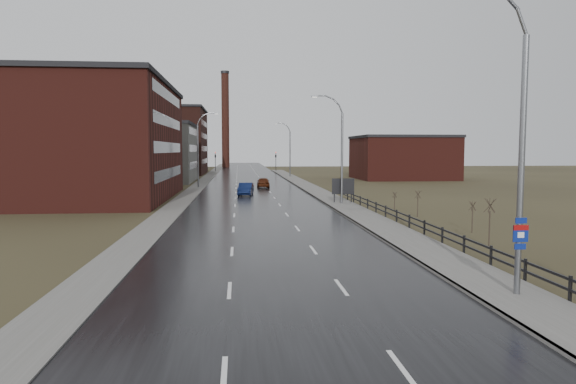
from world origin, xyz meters
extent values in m
plane|color=#2D2819|center=(0.00, 0.00, 0.00)|extent=(320.00, 320.00, 0.00)
cube|color=black|center=(0.00, 60.00, 0.03)|extent=(14.00, 300.00, 0.06)
cube|color=#595651|center=(8.60, 35.00, 0.09)|extent=(3.20, 180.00, 0.18)
cube|color=slate|center=(7.08, 35.00, 0.09)|extent=(0.16, 180.00, 0.18)
cube|color=#595651|center=(-8.20, 60.00, 0.06)|extent=(2.40, 260.00, 0.12)
cube|color=#471914|center=(-21.00, 45.00, 6.50)|extent=(22.00, 28.00, 13.00)
cube|color=black|center=(-21.00, 45.00, 13.25)|extent=(22.44, 28.56, 0.50)
cube|color=black|center=(-10.02, 45.00, 3.00)|extent=(0.06, 22.40, 1.20)
cube|color=black|center=(-10.02, 45.00, 6.00)|extent=(0.06, 22.40, 1.20)
cube|color=black|center=(-10.02, 45.00, 9.00)|extent=(0.06, 22.40, 1.20)
cube|color=black|center=(-10.02, 45.00, 12.00)|extent=(0.06, 22.40, 1.20)
cube|color=slate|center=(-18.00, 78.00, 5.00)|extent=(16.00, 20.00, 10.00)
cube|color=black|center=(-18.00, 78.00, 10.25)|extent=(16.32, 20.40, 0.50)
cube|color=black|center=(-10.02, 78.00, 3.00)|extent=(0.06, 16.00, 1.20)
cube|color=black|center=(-10.02, 78.00, 6.00)|extent=(0.06, 16.00, 1.20)
cube|color=black|center=(-10.02, 78.00, 9.00)|extent=(0.06, 16.00, 1.20)
cube|color=#331611|center=(-23.00, 108.00, 7.50)|extent=(26.00, 24.00, 15.00)
cube|color=black|center=(-23.00, 108.00, 15.25)|extent=(26.52, 24.48, 0.50)
cube|color=black|center=(-10.02, 108.00, 3.00)|extent=(0.06, 19.20, 1.20)
cube|color=black|center=(-10.02, 108.00, 6.00)|extent=(0.06, 19.20, 1.20)
cube|color=black|center=(-10.02, 108.00, 9.00)|extent=(0.06, 19.20, 1.20)
cube|color=black|center=(-10.02, 108.00, 12.00)|extent=(0.06, 19.20, 1.20)
cube|color=#471914|center=(30.30, 82.00, 4.00)|extent=(18.00, 16.00, 8.00)
cube|color=black|center=(30.30, 82.00, 8.25)|extent=(18.36, 16.32, 0.50)
cylinder|color=#331611|center=(-6.00, 150.00, 15.00)|extent=(2.40, 2.40, 30.00)
cylinder|color=black|center=(-6.00, 150.00, 30.30)|extent=(2.70, 2.70, 0.80)
cylinder|color=slate|center=(8.80, 2.00, 5.00)|extent=(0.24, 0.24, 10.00)
cylinder|color=slate|center=(8.61, 2.00, 10.46)|extent=(0.57, 0.14, 1.12)
cube|color=navy|center=(8.80, 1.88, 3.05)|extent=(0.45, 0.04, 0.22)
cube|color=navy|center=(8.80, 1.88, 2.55)|extent=(0.60, 0.04, 0.65)
cube|color=maroon|center=(8.80, 1.87, 2.78)|extent=(0.60, 0.04, 0.20)
cube|color=navy|center=(8.80, 1.88, 2.05)|extent=(0.45, 0.04, 0.22)
cube|color=silver|center=(8.80, 1.86, 2.50)|extent=(0.26, 0.02, 0.22)
cylinder|color=slate|center=(8.80, 36.00, 4.75)|extent=(0.24, 0.24, 9.50)
cylinder|color=slate|center=(8.63, 36.00, 9.90)|extent=(0.51, 0.14, 0.98)
cylinder|color=slate|center=(8.16, 36.00, 10.62)|extent=(0.81, 0.14, 0.81)
cylinder|color=slate|center=(7.44, 36.00, 11.09)|extent=(0.98, 0.14, 0.51)
cylinder|color=slate|center=(6.60, 36.00, 11.26)|extent=(1.01, 0.14, 0.14)
cube|color=slate|center=(5.91, 36.00, 11.21)|extent=(0.70, 0.28, 0.18)
cube|color=silver|center=(5.91, 36.00, 11.11)|extent=(0.50, 0.20, 0.04)
cylinder|color=slate|center=(-8.00, 62.00, 4.75)|extent=(0.24, 0.24, 9.50)
cylinder|color=slate|center=(-7.83, 62.00, 9.90)|extent=(0.51, 0.14, 0.98)
cylinder|color=slate|center=(-7.36, 62.00, 10.62)|extent=(0.81, 0.14, 0.81)
cylinder|color=slate|center=(-6.64, 62.00, 11.09)|extent=(0.98, 0.14, 0.51)
cylinder|color=slate|center=(-5.80, 62.00, 11.26)|extent=(1.01, 0.14, 0.14)
cube|color=slate|center=(-5.11, 62.00, 11.21)|extent=(0.70, 0.28, 0.18)
cube|color=silver|center=(-5.11, 62.00, 11.11)|extent=(0.50, 0.20, 0.04)
cylinder|color=slate|center=(8.80, 90.00, 4.75)|extent=(0.24, 0.24, 9.50)
cylinder|color=slate|center=(8.63, 90.00, 9.90)|extent=(0.51, 0.14, 0.98)
cylinder|color=slate|center=(8.16, 90.00, 10.62)|extent=(0.81, 0.14, 0.81)
cylinder|color=slate|center=(7.44, 90.00, 11.09)|extent=(0.98, 0.14, 0.51)
cylinder|color=slate|center=(6.60, 90.00, 11.26)|extent=(1.01, 0.14, 0.14)
cube|color=slate|center=(5.91, 90.00, 11.21)|extent=(0.70, 0.28, 0.18)
cube|color=silver|center=(5.91, 90.00, 11.11)|extent=(0.50, 0.20, 0.04)
cube|color=black|center=(10.30, 1.00, 0.55)|extent=(0.10, 0.10, 1.10)
cube|color=black|center=(10.30, 4.00, 0.55)|extent=(0.10, 0.10, 1.10)
cube|color=black|center=(10.30, 7.00, 0.55)|extent=(0.10, 0.10, 1.10)
cube|color=black|center=(10.30, 10.00, 0.55)|extent=(0.10, 0.10, 1.10)
cube|color=black|center=(10.30, 13.00, 0.55)|extent=(0.10, 0.10, 1.10)
cube|color=black|center=(10.30, 16.00, 0.55)|extent=(0.10, 0.10, 1.10)
cube|color=black|center=(10.30, 19.00, 0.55)|extent=(0.10, 0.10, 1.10)
cube|color=black|center=(10.30, 22.00, 0.55)|extent=(0.10, 0.10, 1.10)
cube|color=black|center=(10.30, 25.00, 0.55)|extent=(0.10, 0.10, 1.10)
cube|color=black|center=(10.30, 28.00, 0.55)|extent=(0.10, 0.10, 1.10)
cube|color=black|center=(10.30, 31.00, 0.55)|extent=(0.10, 0.10, 1.10)
cube|color=black|center=(10.30, 34.00, 0.55)|extent=(0.10, 0.10, 1.10)
cube|color=black|center=(10.30, 37.00, 0.55)|extent=(0.10, 0.10, 1.10)
cube|color=black|center=(10.30, 40.00, 0.55)|extent=(0.10, 0.10, 1.10)
cube|color=black|center=(10.30, 43.00, 0.55)|extent=(0.10, 0.10, 1.10)
cube|color=black|center=(10.30, 18.50, 0.95)|extent=(0.08, 53.00, 0.10)
cube|color=black|center=(10.30, 18.50, 0.55)|extent=(0.08, 53.00, 0.10)
cylinder|color=#382D23|center=(12.83, 12.18, 1.07)|extent=(0.08, 0.08, 2.14)
cylinder|color=#382D23|center=(12.88, 12.18, 2.46)|extent=(0.04, 0.72, 0.84)
cylinder|color=#382D23|center=(12.85, 12.23, 2.46)|extent=(0.68, 0.26, 0.85)
cylinder|color=#382D23|center=(12.79, 12.21, 2.46)|extent=(0.40, 0.60, 0.86)
cylinder|color=#382D23|center=(12.79, 12.15, 2.46)|extent=(0.40, 0.60, 0.86)
cylinder|color=#382D23|center=(12.85, 12.13, 2.46)|extent=(0.68, 0.26, 0.85)
cylinder|color=#382D23|center=(14.18, 17.25, 0.81)|extent=(0.08, 0.08, 1.62)
cylinder|color=#382D23|center=(14.23, 17.25, 1.87)|extent=(0.04, 0.55, 0.64)
cylinder|color=#382D23|center=(14.19, 17.30, 1.87)|extent=(0.52, 0.21, 0.65)
cylinder|color=#382D23|center=(14.14, 17.28, 1.87)|extent=(0.31, 0.47, 0.66)
cylinder|color=#382D23|center=(14.14, 17.23, 1.87)|extent=(0.31, 0.47, 0.66)
cylinder|color=#382D23|center=(14.19, 17.21, 1.87)|extent=(0.52, 0.21, 0.65)
cylinder|color=#382D23|center=(13.36, 25.84, 0.84)|extent=(0.08, 0.08, 1.68)
cylinder|color=#382D23|center=(13.41, 25.84, 1.93)|extent=(0.04, 0.57, 0.66)
cylinder|color=#382D23|center=(13.37, 25.89, 1.93)|extent=(0.54, 0.22, 0.67)
cylinder|color=#382D23|center=(13.32, 25.87, 1.93)|extent=(0.32, 0.48, 0.68)
cylinder|color=#382D23|center=(13.32, 25.81, 1.93)|extent=(0.32, 0.48, 0.68)
cylinder|color=#382D23|center=(13.37, 25.79, 1.93)|extent=(0.54, 0.22, 0.67)
cylinder|color=#382D23|center=(12.67, 30.17, 0.66)|extent=(0.08, 0.08, 1.32)
cylinder|color=#382D23|center=(12.72, 30.17, 1.52)|extent=(0.04, 0.45, 0.53)
cylinder|color=#382D23|center=(12.69, 30.22, 1.52)|extent=(0.43, 0.18, 0.54)
cylinder|color=#382D23|center=(12.63, 30.20, 1.52)|extent=(0.26, 0.39, 0.54)
cylinder|color=#382D23|center=(12.63, 30.14, 1.52)|extent=(0.26, 0.39, 0.54)
cylinder|color=#382D23|center=(12.69, 30.12, 1.52)|extent=(0.43, 0.18, 0.54)
cube|color=black|center=(8.18, 36.83, 0.90)|extent=(0.10, 0.10, 1.80)
cube|color=black|center=(10.02, 36.83, 0.90)|extent=(0.10, 0.10, 1.80)
cube|color=silver|center=(9.10, 36.78, 1.89)|extent=(2.29, 0.08, 1.57)
cube|color=black|center=(9.10, 36.73, 1.89)|extent=(2.39, 0.04, 1.67)
cylinder|color=black|center=(-8.00, 120.00, 2.60)|extent=(0.16, 0.16, 5.20)
imported|color=black|center=(-8.00, 120.00, 4.75)|extent=(0.58, 2.73, 1.10)
sphere|color=#FF190C|center=(-8.00, 119.85, 5.05)|extent=(0.18, 0.18, 0.18)
cylinder|color=black|center=(8.00, 120.00, 2.60)|extent=(0.16, 0.16, 5.20)
imported|color=black|center=(8.00, 120.00, 4.75)|extent=(0.58, 2.73, 1.10)
sphere|color=#FF190C|center=(8.00, 119.85, 5.05)|extent=(0.18, 0.18, 0.18)
imported|color=#0C173D|center=(-1.03, 47.75, 0.78)|extent=(2.16, 4.89, 1.56)
imported|color=#481C0C|center=(1.79, 60.58, 0.79)|extent=(1.94, 4.66, 1.58)
camera|label=1|loc=(-1.89, -16.52, 5.74)|focal=32.00mm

